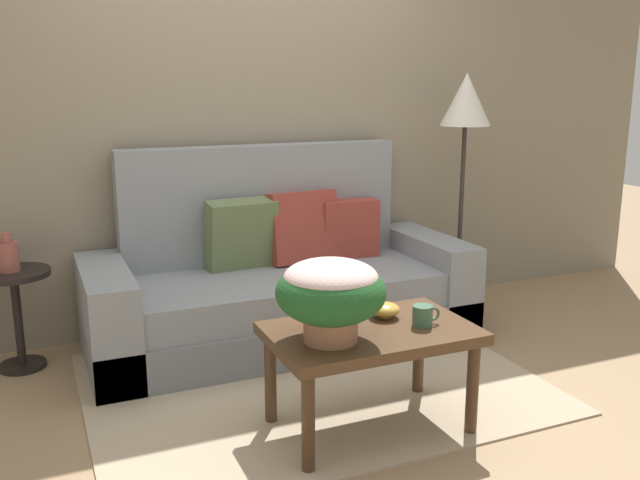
{
  "coord_description": "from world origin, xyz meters",
  "views": [
    {
      "loc": [
        -1.25,
        -2.82,
        1.52
      ],
      "look_at": [
        0.06,
        0.21,
        0.74
      ],
      "focal_mm": 38.34,
      "sensor_mm": 36.0,
      "label": 1
    }
  ],
  "objects_px": {
    "side_table": "(16,301)",
    "floor_lamp": "(465,124)",
    "couch": "(279,285)",
    "potted_plant": "(331,291)",
    "coffee_mug": "(423,316)",
    "snack_bowl": "(385,310)",
    "table_vase": "(8,256)",
    "coffee_table": "(371,342)"
  },
  "relations": [
    {
      "from": "side_table",
      "to": "floor_lamp",
      "type": "distance_m",
      "value": 2.86
    },
    {
      "from": "side_table",
      "to": "floor_lamp",
      "type": "bearing_deg",
      "value": -2.37
    },
    {
      "from": "snack_bowl",
      "to": "coffee_mug",
      "type": "bearing_deg",
      "value": -57.02
    },
    {
      "from": "coffee_table",
      "to": "potted_plant",
      "type": "relative_size",
      "value": 1.96
    },
    {
      "from": "floor_lamp",
      "to": "coffee_mug",
      "type": "xyz_separation_m",
      "value": [
        -1.08,
        -1.28,
        -0.73
      ]
    },
    {
      "from": "coffee_table",
      "to": "floor_lamp",
      "type": "height_order",
      "value": "floor_lamp"
    },
    {
      "from": "couch",
      "to": "potted_plant",
      "type": "xyz_separation_m",
      "value": [
        -0.23,
        -1.25,
        0.36
      ]
    },
    {
      "from": "floor_lamp",
      "to": "coffee_mug",
      "type": "bearing_deg",
      "value": -130.11
    },
    {
      "from": "coffee_mug",
      "to": "snack_bowl",
      "type": "relative_size",
      "value": 0.96
    },
    {
      "from": "couch",
      "to": "potted_plant",
      "type": "distance_m",
      "value": 1.32
    },
    {
      "from": "potted_plant",
      "to": "table_vase",
      "type": "distance_m",
      "value": 1.85
    },
    {
      "from": "coffee_table",
      "to": "potted_plant",
      "type": "bearing_deg",
      "value": -164.14
    },
    {
      "from": "snack_bowl",
      "to": "floor_lamp",
      "type": "bearing_deg",
      "value": 43.52
    },
    {
      "from": "snack_bowl",
      "to": "couch",
      "type": "bearing_deg",
      "value": 95.55
    },
    {
      "from": "coffee_table",
      "to": "snack_bowl",
      "type": "bearing_deg",
      "value": 38.61
    },
    {
      "from": "coffee_table",
      "to": "side_table",
      "type": "height_order",
      "value": "side_table"
    },
    {
      "from": "coffee_mug",
      "to": "table_vase",
      "type": "bearing_deg",
      "value": 139.94
    },
    {
      "from": "couch",
      "to": "snack_bowl",
      "type": "distance_m",
      "value": 1.11
    },
    {
      "from": "coffee_table",
      "to": "coffee_mug",
      "type": "xyz_separation_m",
      "value": [
        0.22,
        -0.06,
        0.11
      ]
    },
    {
      "from": "floor_lamp",
      "to": "potted_plant",
      "type": "xyz_separation_m",
      "value": [
        -1.52,
        -1.28,
        -0.56
      ]
    },
    {
      "from": "couch",
      "to": "floor_lamp",
      "type": "height_order",
      "value": "floor_lamp"
    },
    {
      "from": "floor_lamp",
      "to": "snack_bowl",
      "type": "height_order",
      "value": "floor_lamp"
    },
    {
      "from": "potted_plant",
      "to": "snack_bowl",
      "type": "bearing_deg",
      "value": 24.98
    },
    {
      "from": "coffee_table",
      "to": "floor_lamp",
      "type": "bearing_deg",
      "value": 43.09
    },
    {
      "from": "couch",
      "to": "floor_lamp",
      "type": "distance_m",
      "value": 1.58
    },
    {
      "from": "side_table",
      "to": "potted_plant",
      "type": "height_order",
      "value": "potted_plant"
    },
    {
      "from": "side_table",
      "to": "coffee_mug",
      "type": "relative_size",
      "value": 4.1
    },
    {
      "from": "side_table",
      "to": "potted_plant",
      "type": "bearing_deg",
      "value": -49.28
    },
    {
      "from": "floor_lamp",
      "to": "table_vase",
      "type": "height_order",
      "value": "floor_lamp"
    },
    {
      "from": "couch",
      "to": "coffee_mug",
      "type": "distance_m",
      "value": 1.29
    },
    {
      "from": "potted_plant",
      "to": "coffee_table",
      "type": "bearing_deg",
      "value": 15.86
    },
    {
      "from": "coffee_table",
      "to": "table_vase",
      "type": "relative_size",
      "value": 4.26
    },
    {
      "from": "table_vase",
      "to": "snack_bowl",
      "type": "bearing_deg",
      "value": -38.47
    },
    {
      "from": "couch",
      "to": "coffee_table",
      "type": "relative_size",
      "value": 2.5
    },
    {
      "from": "couch",
      "to": "snack_bowl",
      "type": "relative_size",
      "value": 16.14
    },
    {
      "from": "couch",
      "to": "potted_plant",
      "type": "relative_size",
      "value": 4.91
    },
    {
      "from": "floor_lamp",
      "to": "snack_bowl",
      "type": "xyz_separation_m",
      "value": [
        -1.18,
        -1.12,
        -0.74
      ]
    },
    {
      "from": "coffee_mug",
      "to": "coffee_table",
      "type": "bearing_deg",
      "value": 164.26
    },
    {
      "from": "potted_plant",
      "to": "snack_bowl",
      "type": "relative_size",
      "value": 3.29
    },
    {
      "from": "side_table",
      "to": "table_vase",
      "type": "distance_m",
      "value": 0.25
    },
    {
      "from": "side_table",
      "to": "table_vase",
      "type": "xyz_separation_m",
      "value": [
        -0.02,
        -0.0,
        0.25
      ]
    },
    {
      "from": "couch",
      "to": "side_table",
      "type": "distance_m",
      "value": 1.44
    }
  ]
}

